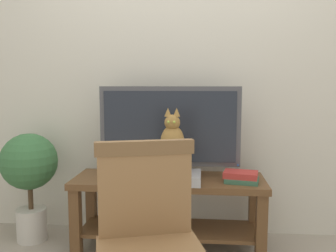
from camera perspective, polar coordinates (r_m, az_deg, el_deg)
name	(u,v)px	position (r m, az deg, el deg)	size (l,w,h in m)	color
back_wall	(180,53)	(2.85, 1.91, 11.41)	(7.00, 0.12, 2.80)	beige
tv_stand	(169,199)	(2.59, 0.10, -11.51)	(1.33, 0.45, 0.51)	brown
tv	(170,130)	(2.56, 0.26, -0.56)	(1.00, 0.20, 0.64)	#4C4C51
media_box	(173,177)	(2.44, 0.76, -8.12)	(0.37, 0.27, 0.06)	#ADADB2
cat	(173,149)	(2.38, 0.77, -3.64)	(0.18, 0.37, 0.44)	olive
wooden_chair	(149,236)	(1.52, -3.01, -17.04)	(0.52, 0.52, 0.93)	olive
book_stack	(241,177)	(2.48, 11.47, -7.90)	(0.25, 0.20, 0.07)	#38664C
potted_plant	(29,171)	(2.86, -21.06, -6.64)	(0.41, 0.41, 0.81)	beige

